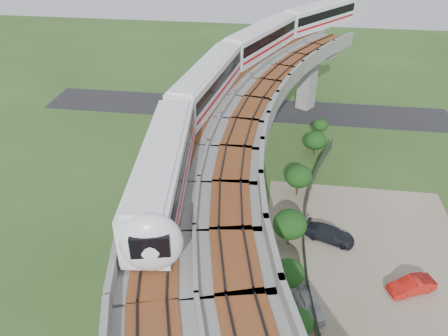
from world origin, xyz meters
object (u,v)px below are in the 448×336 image
Objects in this scene: car_white at (310,304)px; car_dark at (330,234)px; car_red at (412,285)px; metro_train at (253,63)px.

car_dark is (2.07, 8.54, 0.04)m from car_white.
car_white is 0.93× the size of car_red.
car_dark is at bearing -56.39° from metro_train.
car_white is at bearing -174.40° from car_dark.
metro_train is at bearing 86.45° from car_white.
car_white is at bearing -73.01° from metro_train.
metro_train is at bearing 52.84° from car_dark.
metro_train is 15.07× the size of car_red.
car_red is at bearing -51.29° from metro_train.
car_dark is (-6.18, 5.49, 0.02)m from car_red.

